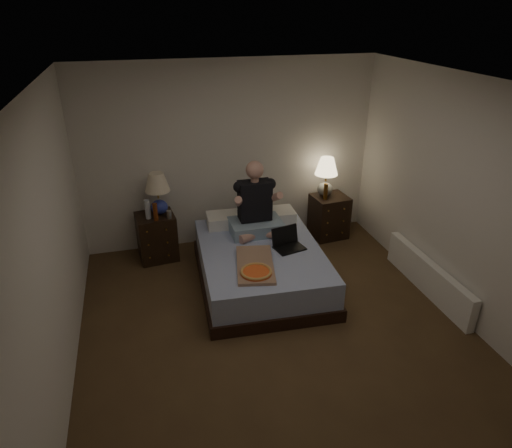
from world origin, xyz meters
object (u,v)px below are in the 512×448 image
object	(u,v)px
beer_bottle_right	(326,191)
pizza_box	(256,273)
lamp_right	(326,177)
beer_bottle_left	(155,212)
nightstand_right	(329,216)
bed	(261,265)
water_bottle	(148,209)
soda_can	(169,214)
radiator	(428,277)
nightstand_left	(157,237)
person	(256,199)
lamp_left	(158,194)
laptop	(290,240)

from	to	relation	value
beer_bottle_right	pizza_box	xyz separation A→B (m)	(-1.39, -1.44, -0.23)
lamp_right	beer_bottle_left	distance (m)	2.40
nightstand_right	pizza_box	size ratio (longest dim) A/B	0.82
bed	lamp_right	bearing A→B (deg)	42.50
water_bottle	beer_bottle_left	world-z (taller)	water_bottle
soda_can	radiator	bearing A→B (deg)	-28.07
beer_bottle_left	nightstand_left	bearing A→B (deg)	94.09
beer_bottle_right	pizza_box	world-z (taller)	beer_bottle_right
person	pizza_box	distance (m)	1.11
lamp_right	beer_bottle_left	world-z (taller)	lamp_right
nightstand_left	soda_can	size ratio (longest dim) A/B	6.26
lamp_left	lamp_right	distance (m)	2.32
nightstand_left	nightstand_right	xyz separation A→B (m)	(2.46, 0.01, -0.00)
lamp_left	laptop	size ratio (longest dim) A/B	1.65
soda_can	radiator	xyz separation A→B (m)	(2.84, -1.51, -0.48)
lamp_left	lamp_right	xyz separation A→B (m)	(2.32, 0.03, -0.00)
soda_can	pizza_box	bearing A→B (deg)	-60.23
nightstand_right	beer_bottle_left	bearing A→B (deg)	177.92
beer_bottle_left	laptop	xyz separation A→B (m)	(1.49, -0.88, -0.15)
pizza_box	nightstand_right	bearing A→B (deg)	56.70
soda_can	person	world-z (taller)	person
nightstand_left	person	size ratio (longest dim) A/B	0.67
water_bottle	pizza_box	bearing A→B (deg)	-54.02
water_bottle	beer_bottle_right	distance (m)	2.43
bed	lamp_right	xyz separation A→B (m)	(1.23, 1.00, 0.67)
lamp_left	beer_bottle_left	world-z (taller)	lamp_left
radiator	soda_can	bearing A→B (deg)	151.93
nightstand_left	beer_bottle_right	distance (m)	2.39
person	radiator	world-z (taller)	person
bed	nightstand_left	bearing A→B (deg)	144.48
lamp_right	beer_bottle_right	distance (m)	0.21
bed	lamp_right	world-z (taller)	lamp_right
lamp_left	person	world-z (taller)	person
lamp_left	beer_bottle_left	size ratio (longest dim) A/B	2.43
beer_bottle_left	beer_bottle_right	bearing A→B (deg)	2.34
soda_can	beer_bottle_left	world-z (taller)	beer_bottle_left
beer_bottle_right	lamp_left	bearing A→B (deg)	177.65
nightstand_left	soda_can	bearing A→B (deg)	-43.42
lamp_right	water_bottle	world-z (taller)	lamp_right
bed	water_bottle	size ratio (longest dim) A/B	7.49
bed	beer_bottle_right	world-z (taller)	beer_bottle_right
bed	pizza_box	xyz separation A→B (m)	(-0.21, -0.56, 0.27)
soda_can	beer_bottle_right	bearing A→B (deg)	1.92
beer_bottle_left	radiator	size ratio (longest dim) A/B	0.14
water_bottle	radiator	xyz separation A→B (m)	(3.09, -1.57, -0.55)
bed	beer_bottle_left	bearing A→B (deg)	149.19
lamp_left	water_bottle	distance (m)	0.24
soda_can	water_bottle	bearing A→B (deg)	166.37
water_bottle	soda_can	world-z (taller)	water_bottle
lamp_left	beer_bottle_right	xyz separation A→B (m)	(2.28, -0.09, -0.17)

